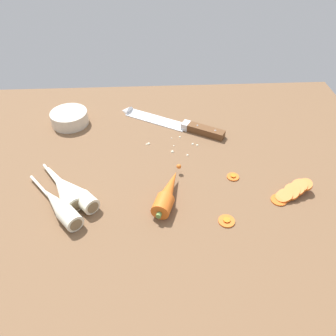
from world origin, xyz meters
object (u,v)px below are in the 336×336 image
parsnip_mid_left (64,190)px  prep_bowl (69,118)px  chefs_knife (169,122)px  parsnip_mid_right (60,207)px  whole_carrot (168,193)px  carrot_slice_stack (291,192)px  carrot_slice_stray_near (227,221)px  parsnip_front (77,193)px  carrot_slice_stray_mid (233,176)px

parsnip_mid_left → prep_bowl: 31.61cm
chefs_knife → parsnip_mid_right: (-26.20, -34.88, 1.33)cm
whole_carrot → carrot_slice_stack: size_ratio=1.64×
parsnip_mid_left → parsnip_mid_right: (-0.17, -5.13, -0.00)cm
chefs_knife → carrot_slice_stray_near: bearing=-74.8°
parsnip_front → parsnip_mid_right: size_ratio=0.90×
chefs_knife → carrot_slice_stack: size_ratio=3.02×
parsnip_front → parsnip_mid_left: (-3.04, 0.98, 0.00)cm
parsnip_mid_right → prep_bowl: bearing=95.9°
parsnip_front → carrot_slice_stack: parsnip_front is taller
chefs_knife → carrot_slice_stray_mid: bearing=-59.3°
chefs_knife → whole_carrot: size_ratio=1.84×
parsnip_mid_left → parsnip_front: bearing=-17.9°
parsnip_front → carrot_slice_stray_near: (33.73, -8.74, -1.62)cm
parsnip_mid_right → carrot_slice_stray_near: bearing=-7.1°
whole_carrot → prep_bowl: 43.81cm
parsnip_mid_left → carrot_slice_stack: 53.50cm
whole_carrot → carrot_slice_stray_mid: bearing=22.0°
chefs_knife → prep_bowl: prep_bowl is taller
chefs_knife → carrot_slice_stray_mid: 29.30cm
carrot_slice_stack → prep_bowl: prep_bowl is taller
whole_carrot → parsnip_mid_right: 24.54cm
carrot_slice_stack → parsnip_mid_left: bearing=177.4°
chefs_knife → carrot_slice_stray_near: (10.74, -39.47, -0.29)cm
whole_carrot → carrot_slice_stray_mid: 18.18cm
parsnip_mid_left → carrot_slice_stack: bearing=-2.6°
parsnip_front → prep_bowl: bearing=102.1°
parsnip_front → prep_bowl: 33.08cm
chefs_knife → parsnip_front: 38.40cm
parsnip_mid_left → carrot_slice_stray_near: parsnip_mid_left is taller
carrot_slice_stray_mid → whole_carrot: bearing=-158.0°
parsnip_mid_right → chefs_knife: bearing=53.1°
parsnip_mid_left → carrot_slice_stack: parsnip_mid_left is taller
carrot_slice_stray_near → carrot_slice_stray_mid: same height
parsnip_front → parsnip_mid_left: same height
carrot_slice_stray_near → prep_bowl: bearing=134.7°
parsnip_mid_left → prep_bowl: same height
parsnip_front → parsnip_mid_right: same height
chefs_knife → prep_bowl: size_ratio=2.88×
chefs_knife → carrot_slice_stray_mid: (14.95, -25.20, -0.29)cm
carrot_slice_stray_mid → parsnip_mid_left: bearing=-173.7°
parsnip_front → carrot_slice_stray_mid: 38.39cm
carrot_slice_stack → carrot_slice_stray_mid: 14.31cm
chefs_knife → whole_carrot: whole_carrot is taller
whole_carrot → parsnip_front: 21.21cm
whole_carrot → parsnip_mid_left: (-24.21, 2.24, -0.12)cm
whole_carrot → carrot_slice_stray_mid: size_ratio=5.65×
parsnip_front → parsnip_mid_right: (-3.20, -4.16, -0.00)cm
whole_carrot → parsnip_mid_right: size_ratio=0.94×
carrot_slice_stray_mid → prep_bowl: (-44.90, 26.82, 1.79)cm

